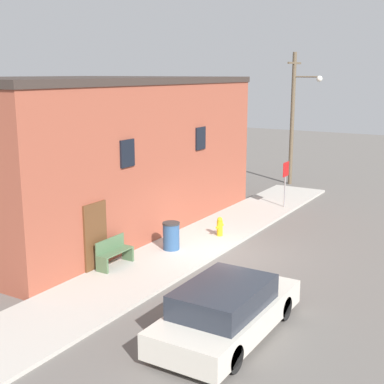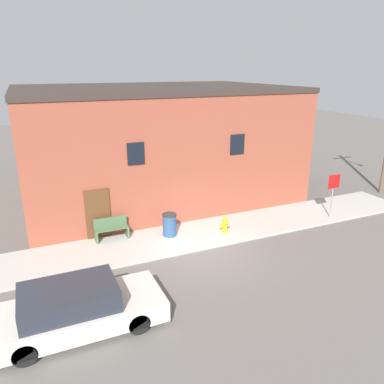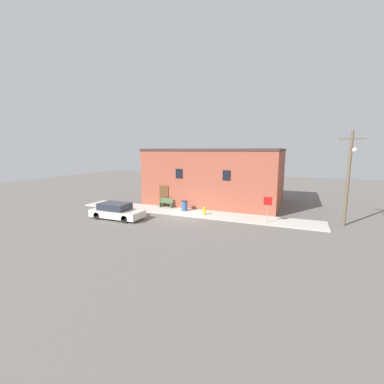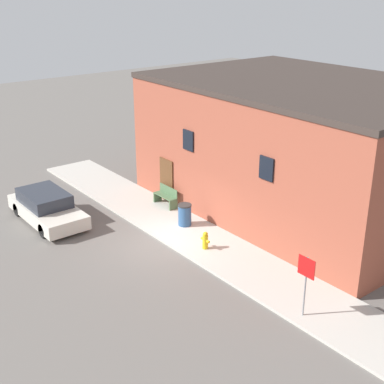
{
  "view_description": "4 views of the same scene",
  "coord_description": "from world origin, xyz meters",
  "px_view_note": "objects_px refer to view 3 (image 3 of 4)",
  "views": [
    {
      "loc": [
        -15.43,
        -8.06,
        6.07
      ],
      "look_at": [
        0.19,
        1.34,
        2.0
      ],
      "focal_mm": 50.0,
      "sensor_mm": 36.0,
      "label": 1
    },
    {
      "loc": [
        -5.67,
        -11.89,
        6.85
      ],
      "look_at": [
        0.19,
        1.34,
        2.0
      ],
      "focal_mm": 35.0,
      "sensor_mm": 36.0,
      "label": 2
    },
    {
      "loc": [
        9.1,
        -19.85,
        5.76
      ],
      "look_at": [
        0.19,
        1.34,
        2.0
      ],
      "focal_mm": 24.0,
      "sensor_mm": 36.0,
      "label": 3
    },
    {
      "loc": [
        16.1,
        -11.14,
        10.04
      ],
      "look_at": [
        0.19,
        1.34,
        2.0
      ],
      "focal_mm": 50.0,
      "sensor_mm": 36.0,
      "label": 4
    }
  ],
  "objects_px": {
    "trash_bin": "(184,206)",
    "fire_hydrant": "(204,211)",
    "utility_pole": "(349,175)",
    "bench": "(166,203)",
    "parked_car": "(116,211)",
    "stop_sign": "(268,205)"
  },
  "relations": [
    {
      "from": "trash_bin",
      "to": "fire_hydrant",
      "type": "bearing_deg",
      "value": -17.19
    },
    {
      "from": "fire_hydrant",
      "to": "utility_pole",
      "type": "height_order",
      "value": "utility_pole"
    },
    {
      "from": "bench",
      "to": "parked_car",
      "type": "height_order",
      "value": "parked_car"
    },
    {
      "from": "fire_hydrant",
      "to": "bench",
      "type": "xyz_separation_m",
      "value": [
        -4.55,
        1.35,
        0.08
      ]
    },
    {
      "from": "bench",
      "to": "utility_pole",
      "type": "relative_size",
      "value": 0.19
    },
    {
      "from": "fire_hydrant",
      "to": "utility_pole",
      "type": "distance_m",
      "value": 11.56
    },
    {
      "from": "bench",
      "to": "trash_bin",
      "type": "xyz_separation_m",
      "value": [
        2.3,
        -0.65,
        0.04
      ]
    },
    {
      "from": "fire_hydrant",
      "to": "trash_bin",
      "type": "relative_size",
      "value": 0.75
    },
    {
      "from": "bench",
      "to": "fire_hydrant",
      "type": "bearing_deg",
      "value": -16.5
    },
    {
      "from": "stop_sign",
      "to": "utility_pole",
      "type": "distance_m",
      "value": 6.27
    },
    {
      "from": "stop_sign",
      "to": "fire_hydrant",
      "type": "bearing_deg",
      "value": 175.28
    },
    {
      "from": "fire_hydrant",
      "to": "bench",
      "type": "relative_size",
      "value": 0.53
    },
    {
      "from": "stop_sign",
      "to": "bench",
      "type": "xyz_separation_m",
      "value": [
        -9.97,
        1.8,
        -1.0
      ]
    },
    {
      "from": "trash_bin",
      "to": "utility_pole",
      "type": "height_order",
      "value": "utility_pole"
    },
    {
      "from": "parked_car",
      "to": "trash_bin",
      "type": "bearing_deg",
      "value": 45.38
    },
    {
      "from": "stop_sign",
      "to": "bench",
      "type": "height_order",
      "value": "stop_sign"
    },
    {
      "from": "fire_hydrant",
      "to": "stop_sign",
      "type": "xyz_separation_m",
      "value": [
        5.42,
        -0.45,
        1.08
      ]
    },
    {
      "from": "stop_sign",
      "to": "utility_pole",
      "type": "height_order",
      "value": "utility_pole"
    },
    {
      "from": "stop_sign",
      "to": "trash_bin",
      "type": "distance_m",
      "value": 7.81
    },
    {
      "from": "utility_pole",
      "to": "trash_bin",
      "type": "bearing_deg",
      "value": -177.48
    },
    {
      "from": "utility_pole",
      "to": "parked_car",
      "type": "bearing_deg",
      "value": -164.13
    },
    {
      "from": "fire_hydrant",
      "to": "trash_bin",
      "type": "xyz_separation_m",
      "value": [
        -2.25,
        0.7,
        0.12
      ]
    }
  ]
}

